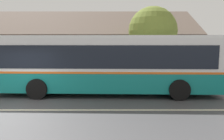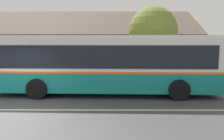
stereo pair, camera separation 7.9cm
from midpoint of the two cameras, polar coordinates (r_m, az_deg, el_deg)
name	(u,v)px [view 2 (the right image)]	position (r m, az deg, el deg)	size (l,w,h in m)	color
ground_plane	(11,110)	(9.88, -24.66, -9.44)	(300.00, 300.00, 0.00)	#424244
sidewalk_far	(52,82)	(15.36, -15.23, -3.05)	(60.00, 3.00, 0.15)	#9E9E99
lane_divider_stripe	(11,110)	(9.88, -24.66, -9.42)	(60.00, 0.16, 0.01)	beige
community_building	(52,52)	(23.19, -15.33, 4.58)	(27.40, 10.01, 6.87)	tan
transit_bus	(105,63)	(11.52, -1.65, 1.84)	(11.80, 3.03, 3.07)	#147F7A
street_tree_primary	(153,33)	(16.09, 10.88, 9.59)	(3.44, 3.44, 5.28)	#4C3828
bus_stop_sign	(206,60)	(14.78, 23.40, 2.35)	(0.36, 0.07, 2.40)	gray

